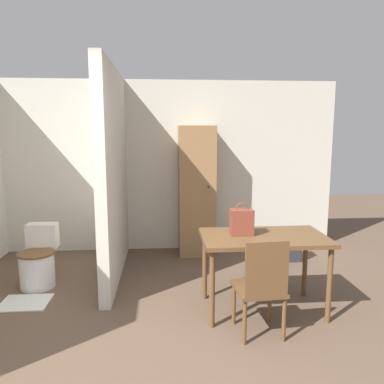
{
  "coord_description": "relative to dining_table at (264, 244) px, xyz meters",
  "views": [
    {
      "loc": [
        0.12,
        -2.2,
        1.75
      ],
      "look_at": [
        0.42,
        1.76,
        1.12
      ],
      "focal_mm": 35.0,
      "sensor_mm": 36.0,
      "label": 1
    }
  ],
  "objects": [
    {
      "name": "space_heater",
      "position": [
        0.77,
        1.4,
        -0.47
      ],
      "size": [
        0.25,
        0.19,
        0.41
      ],
      "color": "#2D2D33",
      "rests_on": "ground_plane"
    },
    {
      "name": "bath_mat",
      "position": [
        -2.42,
        0.32,
        -0.67
      ],
      "size": [
        0.49,
        0.39,
        0.01
      ],
      "color": "silver",
      "rests_on": "ground_plane"
    },
    {
      "name": "partition_wall",
      "position": [
        -1.57,
        1.09,
        0.57
      ],
      "size": [
        0.12,
        1.98,
        2.5
      ],
      "color": "beige",
      "rests_on": "ground_plane"
    },
    {
      "name": "dining_table",
      "position": [
        0.0,
        0.0,
        0.0
      ],
      "size": [
        1.21,
        0.72,
        0.76
      ],
      "color": "brown",
      "rests_on": "ground_plane"
    },
    {
      "name": "handbag",
      "position": [
        -0.21,
        0.05,
        0.22
      ],
      "size": [
        0.22,
        0.15,
        0.32
      ],
      "color": "brown",
      "rests_on": "dining_table"
    },
    {
      "name": "toilet",
      "position": [
        -2.42,
        0.8,
        -0.39
      ],
      "size": [
        0.41,
        0.55,
        0.68
      ],
      "color": "white",
      "rests_on": "ground_plane"
    },
    {
      "name": "wooden_cabinet",
      "position": [
        -0.49,
        1.83,
        0.24
      ],
      "size": [
        0.51,
        0.49,
        1.84
      ],
      "color": "#997047",
      "rests_on": "ground_plane"
    },
    {
      "name": "wall_back",
      "position": [
        -1.09,
        2.14,
        0.57
      ],
      "size": [
        5.36,
        0.12,
        2.5
      ],
      "color": "beige",
      "rests_on": "ground_plane"
    },
    {
      "name": "wooden_chair",
      "position": [
        -0.15,
        -0.49,
        -0.21
      ],
      "size": [
        0.43,
        0.43,
        0.89
      ],
      "rotation": [
        0.0,
        0.0,
        0.07
      ],
      "color": "brown",
      "rests_on": "ground_plane"
    }
  ]
}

